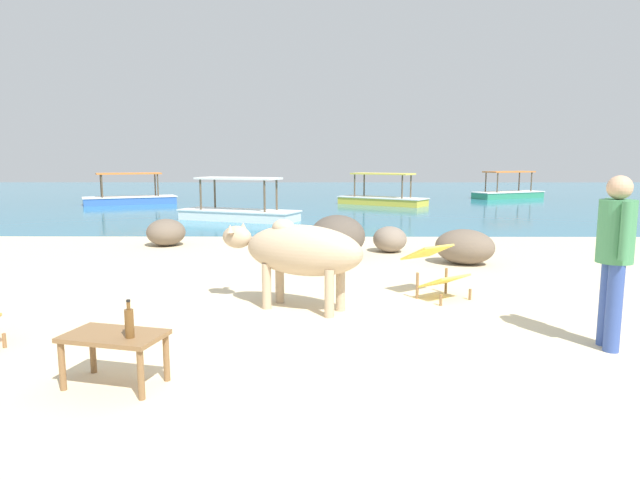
# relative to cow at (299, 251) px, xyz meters

# --- Properties ---
(sand_beach) EXTENTS (18.00, 14.00, 0.04)m
(sand_beach) POSITION_rel_cow_xyz_m (0.31, -0.80, -0.72)
(sand_beach) COLOR beige
(sand_beach) RESTS_ON ground
(water_surface) EXTENTS (60.00, 36.00, 0.03)m
(water_surface) POSITION_rel_cow_xyz_m (0.31, 21.20, -0.74)
(water_surface) COLOR teal
(water_surface) RESTS_ON ground
(cow) EXTENTS (1.86, 1.17, 1.07)m
(cow) POSITION_rel_cow_xyz_m (0.00, 0.00, 0.00)
(cow) COLOR tan
(cow) RESTS_ON sand_beach
(low_bench_table) EXTENTS (0.84, 0.61, 0.42)m
(low_bench_table) POSITION_rel_cow_xyz_m (-1.34, -2.22, -0.35)
(low_bench_table) COLOR brown
(low_bench_table) RESTS_ON sand_beach
(bottle) EXTENTS (0.07, 0.07, 0.30)m
(bottle) POSITION_rel_cow_xyz_m (-1.18, -2.31, -0.17)
(bottle) COLOR brown
(bottle) RESTS_ON low_bench_table
(deck_chair_far) EXTENTS (0.87, 0.93, 0.68)m
(deck_chair_far) POSITION_rel_cow_xyz_m (1.73, 0.60, -0.32)
(deck_chair_far) COLOR brown
(deck_chair_far) RESTS_ON sand_beach
(person_standing) EXTENTS (0.32, 0.51, 1.62)m
(person_standing) POSITION_rel_cow_xyz_m (2.96, -1.33, 0.24)
(person_standing) COLOR #334C99
(person_standing) RESTS_ON sand_beach
(shore_rock_large) EXTENTS (1.02, 1.03, 0.56)m
(shore_rock_large) POSITION_rel_cow_xyz_m (-2.99, 4.86, -0.42)
(shore_rock_large) COLOR #6B5B4C
(shore_rock_large) RESTS_ON sand_beach
(shore_rock_medium) EXTENTS (1.19, 1.10, 0.77)m
(shore_rock_medium) POSITION_rel_cow_xyz_m (0.54, 3.56, -0.32)
(shore_rock_medium) COLOR brown
(shore_rock_medium) RESTS_ON sand_beach
(shore_rock_small) EXTENTS (1.24, 1.13, 0.60)m
(shore_rock_small) POSITION_rel_cow_xyz_m (2.69, 2.86, -0.41)
(shore_rock_small) COLOR #6B5B4C
(shore_rock_small) RESTS_ON sand_beach
(shore_rock_flat) EXTENTS (0.91, 0.91, 0.50)m
(shore_rock_flat) POSITION_rel_cow_xyz_m (1.57, 4.09, -0.45)
(shore_rock_flat) COLOR gray
(shore_rock_flat) RESTS_ON sand_beach
(boat_yellow) EXTENTS (3.68, 3.04, 1.29)m
(boat_yellow) POSITION_rel_cow_xyz_m (2.66, 15.75, -0.45)
(boat_yellow) COLOR gold
(boat_yellow) RESTS_ON water_surface
(boat_white) EXTENTS (3.84, 2.43, 1.29)m
(boat_white) POSITION_rel_cow_xyz_m (-2.27, 9.93, -0.45)
(boat_white) COLOR white
(boat_white) RESTS_ON water_surface
(boat_green) EXTENTS (3.80, 2.66, 1.29)m
(boat_green) POSITION_rel_cow_xyz_m (9.17, 19.85, -0.45)
(boat_green) COLOR #338E66
(boat_green) RESTS_ON water_surface
(boat_blue) EXTENTS (3.81, 2.61, 1.29)m
(boat_blue) POSITION_rel_cow_xyz_m (-7.75, 16.12, -0.45)
(boat_blue) COLOR #3866B7
(boat_blue) RESTS_ON water_surface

